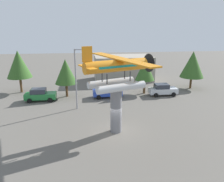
{
  "coord_description": "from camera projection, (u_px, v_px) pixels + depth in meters",
  "views": [
    {
      "loc": [
        -2.99,
        -19.92,
        9.94
      ],
      "look_at": [
        0.0,
        3.0,
        3.29
      ],
      "focal_mm": 35.83,
      "sensor_mm": 36.0,
      "label": 1
    }
  ],
  "objects": [
    {
      "name": "display_pedestal",
      "position": [
        116.0,
        110.0,
        21.49
      ],
      "size": [
        1.1,
        1.1,
        4.39
      ],
      "primitive_type": "cylinder",
      "color": "slate",
      "rests_on": "ground"
    },
    {
      "name": "car_near_green",
      "position": [
        40.0,
        95.0,
        30.98
      ],
      "size": [
        4.2,
        2.02,
        1.76
      ],
      "color": "#237A38",
      "rests_on": "ground"
    },
    {
      "name": "tree_center_back",
      "position": [
        145.0,
        69.0,
        33.69
      ],
      "size": [
        2.95,
        2.95,
        5.42
      ],
      "color": "brown",
      "rests_on": "ground"
    },
    {
      "name": "floatplane_monument",
      "position": [
        117.0,
        71.0,
        20.48
      ],
      "size": [
        7.19,
        10.13,
        4.0
      ],
      "rotation": [
        0.0,
        0.0,
        0.35
      ],
      "color": "silver",
      "rests_on": "display_pedestal"
    },
    {
      "name": "streetlight_primary",
      "position": [
        77.0,
        75.0,
        27.03
      ],
      "size": [
        1.84,
        0.28,
        7.48
      ],
      "color": "gray",
      "rests_on": "ground"
    },
    {
      "name": "car_mid_blue",
      "position": [
        107.0,
        92.0,
        32.51
      ],
      "size": [
        4.2,
        2.02,
        1.76
      ],
      "color": "#2847B7",
      "rests_on": "ground"
    },
    {
      "name": "tree_far_east",
      "position": [
        192.0,
        64.0,
        36.51
      ],
      "size": [
        3.84,
        3.84,
        6.17
      ],
      "color": "brown",
      "rests_on": "ground"
    },
    {
      "name": "tree_east",
      "position": [
        66.0,
        72.0,
        32.15
      ],
      "size": [
        3.18,
        3.18,
        5.53
      ],
      "color": "brown",
      "rests_on": "ground"
    },
    {
      "name": "storefront_building",
      "position": [
        123.0,
        68.0,
        43.0
      ],
      "size": [
        10.79,
        6.33,
        4.64
      ],
      "primitive_type": "cube",
      "color": "#9E9384",
      "rests_on": "ground"
    },
    {
      "name": "ground_plane",
      "position": [
        116.0,
        131.0,
        22.1
      ],
      "size": [
        140.0,
        140.0,
        0.0
      ],
      "primitive_type": "plane",
      "color": "#605B54"
    },
    {
      "name": "tree_west",
      "position": [
        19.0,
        64.0,
        34.09
      ],
      "size": [
        3.73,
        3.73,
        6.53
      ],
      "color": "brown",
      "rests_on": "ground"
    },
    {
      "name": "car_far_silver",
      "position": [
        163.0,
        90.0,
        33.52
      ],
      "size": [
        4.2,
        2.02,
        1.76
      ],
      "color": "silver",
      "rests_on": "ground"
    }
  ]
}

